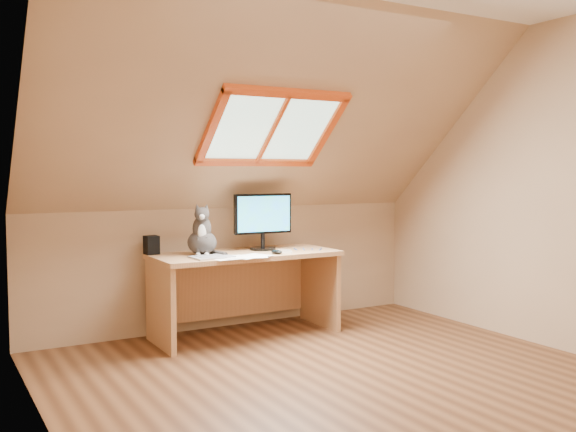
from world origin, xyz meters
TOP-DOWN VIEW (x-y plane):
  - ground at (0.00, 0.00)m, footprint 3.50×3.50m
  - room_shell at (0.00, -0.09)m, footprint 3.52×3.52m
  - desk at (-0.06, 1.44)m, footprint 1.46×0.64m
  - monitor at (0.14, 1.45)m, footprint 0.50×0.21m
  - cat at (-0.41, 1.41)m, footprint 0.30×0.32m
  - desk_speaker at (-0.74, 1.63)m, footprint 0.11×0.11m
  - graphics_tablet at (-0.42, 1.21)m, footprint 0.31×0.23m
  - mouse at (0.10, 1.16)m, footprint 0.09×0.12m
  - papers at (-0.21, 1.12)m, footprint 0.35×0.30m
  - cables at (0.37, 1.26)m, footprint 0.51×0.26m

SIDE VIEW (x-z plane):
  - ground at x=0.00m, z-range 0.00..0.00m
  - desk at x=-0.06m, z-range 0.12..0.79m
  - papers at x=-0.21m, z-range 0.67..0.67m
  - cables at x=0.37m, z-range 0.67..0.67m
  - graphics_tablet at x=-0.42m, z-range 0.67..0.68m
  - mouse at x=0.10m, z-range 0.67..0.70m
  - desk_speaker at x=-0.74m, z-range 0.67..0.81m
  - cat at x=-0.41m, z-range 0.61..1.01m
  - monitor at x=0.14m, z-range 0.70..1.16m
  - room_shell at x=0.00m, z-range 0.23..2.64m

